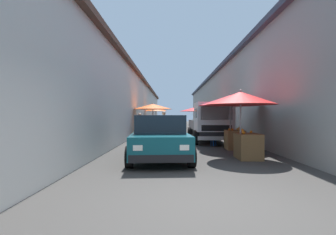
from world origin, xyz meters
TOP-DOWN VIEW (x-y plane):
  - ground at (13.50, 0.00)m, footprint 90.00×90.00m
  - building_left_whitewash at (15.75, 6.72)m, footprint 49.80×7.50m
  - building_right_concrete at (15.75, -6.72)m, footprint 49.80×7.50m
  - fruit_stall_near_left at (4.39, -1.67)m, footprint 2.37×2.37m
  - fruit_stall_near_right at (6.75, -1.87)m, footprint 2.74×2.74m
  - fruit_stall_far_right at (12.91, 1.98)m, footprint 2.69×2.69m
  - fruit_stall_mid_lane at (14.09, -1.14)m, footprint 2.45×2.45m
  - fruit_stall_far_left at (19.58, 2.18)m, footprint 2.17×2.17m
  - hatchback_car at (4.24, 1.08)m, footprint 4.01×2.13m
  - delivery_truck at (8.93, -1.36)m, footprint 4.95×2.05m
  - vendor_by_crates at (10.33, 2.53)m, footprint 0.45×0.51m
  - vendor_in_shade at (10.29, 1.13)m, footprint 0.34×0.64m
  - parked_scooter at (8.52, 2.07)m, footprint 1.67×0.55m
  - plastic_stool at (7.73, -1.29)m, footprint 0.30×0.30m

SIDE VIEW (x-z plane):
  - ground at x=13.50m, z-range 0.00..0.00m
  - plastic_stool at x=7.73m, z-range 0.11..0.54m
  - parked_scooter at x=8.52m, z-range -0.12..1.02m
  - hatchback_car at x=4.24m, z-range 0.01..1.46m
  - vendor_by_crates at x=10.33m, z-range 0.12..1.70m
  - vendor_in_shade at x=10.29m, z-range 0.14..1.83m
  - delivery_truck at x=8.93m, z-range 0.00..2.08m
  - fruit_stall_mid_lane at x=14.09m, z-range 0.52..2.67m
  - fruit_stall_near_left at x=4.39m, z-range 0.55..2.87m
  - fruit_stall_far_left at x=19.58m, z-range 0.58..3.00m
  - fruit_stall_far_right at x=12.91m, z-range 0.67..2.99m
  - fruit_stall_near_right at x=6.75m, z-range 0.69..3.09m
  - building_left_whitewash at x=15.75m, z-range 0.01..4.67m
  - building_right_concrete at x=15.75m, z-range 0.01..5.36m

